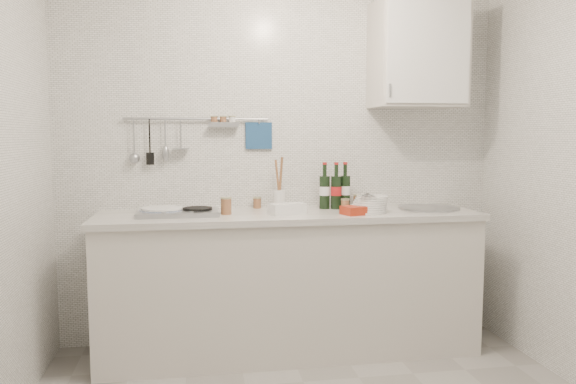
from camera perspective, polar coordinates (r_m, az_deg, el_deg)
The scene contains 14 objects.
back_wall at distance 3.87m, azimuth -0.65°, elevation 3.37°, with size 3.00×0.02×2.50m, color silver.
counter at distance 3.70m, azimuth 0.20°, elevation -9.55°, with size 2.44×0.64×0.96m.
wall_rail at distance 3.78m, azimuth -9.57°, elevation 5.90°, with size 0.98×0.09×0.34m.
wall_cabinet at distance 3.97m, azimuth 13.06°, elevation 13.40°, with size 0.60×0.38×0.70m.
plate_stack_hob at distance 3.56m, azimuth -12.82°, elevation -1.93°, with size 0.28×0.28×0.05m.
plate_stack_sink at distance 3.63m, azimuth 8.27°, elevation -1.26°, with size 0.27×0.25×0.11m.
wine_bottles at distance 3.79m, azimuth 4.83°, elevation 0.65°, with size 0.22×0.11×0.31m.
butter_dish at distance 3.52m, azimuth -0.11°, elevation -1.72°, with size 0.22×0.11×0.07m, color white.
strawberry_punnet at distance 3.52m, azimuth 6.66°, elevation -1.88°, with size 0.13×0.13×0.05m, color #B42D14.
utensil_crock at distance 3.76m, azimuth -0.89°, elevation -0.48°, with size 0.09×0.09×0.35m.
jar_a at distance 3.81m, azimuth -3.15°, elevation -1.07°, with size 0.06×0.06×0.08m.
jar_b at distance 3.92m, azimuth 7.14°, elevation -0.85°, with size 0.07×0.07×0.08m.
jar_c at distance 3.74m, azimuth 5.82°, elevation -1.24°, with size 0.06×0.06×0.08m.
jar_d at distance 3.53m, azimuth -6.30°, elevation -1.38°, with size 0.07×0.07×0.11m.
Camera 1 is at (-0.61, -2.42, 1.41)m, focal length 35.00 mm.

